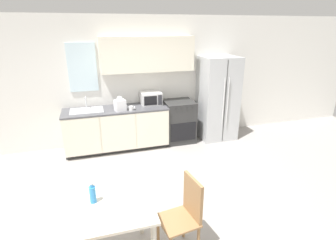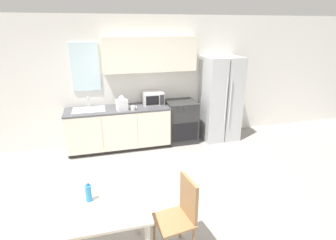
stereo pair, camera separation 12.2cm
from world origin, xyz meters
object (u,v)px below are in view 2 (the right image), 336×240
oven_range (181,121)px  coffee_mug (133,108)px  dining_chair_side (182,211)px  drink_bottle (88,193)px  refrigerator (220,99)px  microwave (153,98)px  dining_table (90,216)px

oven_range → coffee_mug: bearing=-168.9°
dining_chair_side → drink_bottle: size_ratio=3.90×
refrigerator → microwave: (-1.51, 0.13, 0.09)m
microwave → coffee_mug: 0.57m
microwave → drink_bottle: size_ratio=1.78×
refrigerator → oven_range: bearing=177.5°
coffee_mug → dining_chair_side: 2.80m
dining_table → drink_bottle: bearing=88.7°
microwave → dining_table: (-1.31, -3.01, -0.38)m
dining_chair_side → oven_range: bearing=-25.7°
dining_chair_side → microwave: bearing=-14.4°
oven_range → microwave: bearing=171.2°
dining_table → dining_chair_side: size_ratio=1.28×
refrigerator → dining_table: bearing=-134.4°
refrigerator → dining_table: refrigerator is taller
oven_range → microwave: microwave is taller
microwave → coffee_mug: microwave is taller
refrigerator → dining_table: (-2.82, -2.88, -0.29)m
coffee_mug → drink_bottle: size_ratio=0.51×
oven_range → drink_bottle: (-1.91, -2.81, 0.38)m
microwave → drink_bottle: (-1.30, -2.90, -0.18)m
microwave → dining_chair_side: (-0.33, -3.07, -0.48)m
oven_range → drink_bottle: drink_bottle is taller
oven_range → dining_table: size_ratio=0.78×
coffee_mug → dining_table: (-0.83, -2.71, -0.29)m
microwave → drink_bottle: 3.18m
oven_range → coffee_mug: (-1.08, -0.21, 0.46)m
microwave → dining_chair_side: microwave is taller
microwave → dining_table: size_ratio=0.36×
microwave → dining_table: bearing=-113.4°
dining_table → microwave: bearing=66.6°
dining_chair_side → drink_bottle: bearing=71.8°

